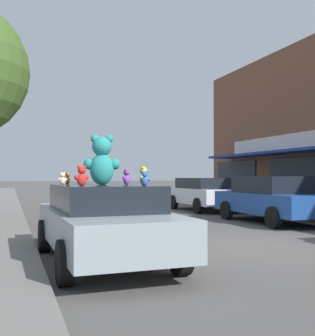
{
  "coord_description": "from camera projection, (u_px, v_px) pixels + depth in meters",
  "views": [
    {
      "loc": [
        -4.93,
        -8.09,
        1.54
      ],
      "look_at": [
        -2.09,
        -0.01,
        1.7
      ],
      "focal_mm": 45.0,
      "sensor_mm": 36.0,
      "label": 1
    }
  ],
  "objects": [
    {
      "name": "teddy_bear_red",
      "position": [
        82.0,
        176.0,
        6.67
      ],
      "size": [
        0.25,
        0.16,
        0.33
      ],
      "rotation": [
        0.0,
        0.0,
        3.28
      ],
      "color": "red",
      "rests_on": "plush_art_car"
    },
    {
      "name": "teddy_bear_orange",
      "position": [
        67.0,
        179.0,
        8.18
      ],
      "size": [
        0.16,
        0.15,
        0.22
      ],
      "rotation": [
        0.0,
        0.0,
        3.86
      ],
      "color": "orange",
      "rests_on": "plush_art_car"
    },
    {
      "name": "ground_plane",
      "position": [
        247.0,
        246.0,
        9.24
      ],
      "size": [
        260.0,
        260.0,
        0.0
      ],
      "primitive_type": "plane",
      "color": "#514F4C"
    },
    {
      "name": "parked_car_far_center",
      "position": [
        272.0,
        198.0,
        13.93
      ],
      "size": [
        2.03,
        4.57,
        1.54
      ],
      "color": "#1E4793",
      "rests_on": "ground_plane"
    },
    {
      "name": "teddy_bear_giant",
      "position": [
        102.0,
        161.0,
        7.53
      ],
      "size": [
        0.69,
        0.46,
        0.9
      ],
      "rotation": [
        0.0,
        0.0,
        2.89
      ],
      "color": "teal",
      "rests_on": "plush_art_car"
    },
    {
      "name": "parked_car_far_right",
      "position": [
        204.0,
        193.0,
        18.77
      ],
      "size": [
        2.05,
        4.34,
        1.46
      ],
      "color": "silver",
      "rests_on": "ground_plane"
    },
    {
      "name": "teddy_bear_blue",
      "position": [
        145.0,
        179.0,
        6.79
      ],
      "size": [
        0.18,
        0.15,
        0.25
      ],
      "rotation": [
        0.0,
        0.0,
        2.56
      ],
      "color": "blue",
      "rests_on": "plush_art_car"
    },
    {
      "name": "teddy_bear_yellow",
      "position": [
        144.0,
        176.0,
        7.01
      ],
      "size": [
        0.2,
        0.23,
        0.32
      ],
      "rotation": [
        0.0,
        0.0,
        4.13
      ],
      "color": "yellow",
      "rests_on": "plush_art_car"
    },
    {
      "name": "teddy_bear_purple",
      "position": [
        127.0,
        177.0,
        7.81
      ],
      "size": [
        0.2,
        0.2,
        0.3
      ],
      "rotation": [
        0.0,
        0.0,
        3.88
      ],
      "color": "purple",
      "rests_on": "plush_art_car"
    },
    {
      "name": "teddy_bear_black",
      "position": [
        104.0,
        177.0,
        7.95
      ],
      "size": [
        0.23,
        0.16,
        0.3
      ],
      "rotation": [
        0.0,
        0.0,
        3.4
      ],
      "color": "black",
      "rests_on": "plush_art_car"
    },
    {
      "name": "teddy_bear_cream",
      "position": [
        63.0,
        179.0,
        7.76
      ],
      "size": [
        0.17,
        0.11,
        0.23
      ],
      "rotation": [
        0.0,
        0.0,
        2.99
      ],
      "color": "beige",
      "rests_on": "plush_art_car"
    },
    {
      "name": "plush_art_car",
      "position": [
        103.0,
        220.0,
        7.53
      ],
      "size": [
        2.05,
        4.62,
        1.38
      ],
      "rotation": [
        0.0,
        0.0,
        0.02
      ],
      "color": "#8C999E",
      "rests_on": "ground_plane"
    }
  ]
}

